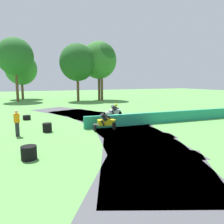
# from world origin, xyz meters

# --- Properties ---
(ground_plane) EXTENTS (120.00, 120.00, 0.00)m
(ground_plane) POSITION_xyz_m (0.00, 0.00, 0.00)
(ground_plane) COLOR #569947
(track_asphalt) EXTENTS (9.82, 27.96, 0.01)m
(track_asphalt) POSITION_xyz_m (-1.13, 0.07, 0.00)
(track_asphalt) COLOR #47474C
(track_asphalt) RESTS_ON ground
(safety_barrier) EXTENTS (16.33, 1.28, 0.90)m
(safety_barrier) POSITION_xyz_m (5.41, -0.33, 0.45)
(safety_barrier) COLOR #1E8466
(safety_barrier) RESTS_ON ground
(motorcycle_lead_yellow) EXTENTS (1.70, 0.86, 1.43)m
(motorcycle_lead_yellow) POSITION_xyz_m (-1.50, -0.94, 0.66)
(motorcycle_lead_yellow) COLOR black
(motorcycle_lead_yellow) RESTS_ON ground
(motorcycle_chase_white) EXTENTS (1.68, 0.90, 1.43)m
(motorcycle_chase_white) POSITION_xyz_m (1.20, 3.50, 0.64)
(motorcycle_chase_white) COLOR black
(motorcycle_chase_white) RESTS_ON ground
(tire_stack_near) EXTENTS (0.67, 0.67, 0.60)m
(tire_stack_near) POSITION_xyz_m (-6.62, -4.54, 0.30)
(tire_stack_near) COLOR black
(tire_stack_near) RESTS_ON ground
(tire_stack_mid_a) EXTENTS (0.61, 0.61, 0.60)m
(tire_stack_mid_a) POSITION_xyz_m (-5.23, 0.37, 0.30)
(tire_stack_mid_a) COLOR black
(tire_stack_mid_a) RESTS_ON ground
(tire_stack_mid_b) EXTENTS (0.65, 0.65, 0.40)m
(tire_stack_mid_b) POSITION_xyz_m (-6.29, 5.73, 0.20)
(tire_stack_mid_b) COLOR black
(tire_stack_mid_b) RESTS_ON ground
(track_marshal) EXTENTS (0.34, 0.24, 1.63)m
(track_marshal) POSITION_xyz_m (-7.06, -0.06, 0.82)
(track_marshal) COLOR #232328
(track_marshal) RESTS_ON ground
(tree_far_left) EXTENTS (6.11, 6.11, 10.12)m
(tree_far_left) POSITION_xyz_m (6.36, 21.29, 6.90)
(tree_far_left) COLOR brown
(tree_far_left) RESTS_ON ground
(tree_far_right) EXTENTS (5.82, 5.82, 9.45)m
(tree_far_right) POSITION_xyz_m (2.45, 20.95, 6.38)
(tree_far_right) COLOR brown
(tree_far_right) RESTS_ON ground
(tree_mid_rise) EXTENTS (5.62, 5.62, 8.52)m
(tree_mid_rise) POSITION_xyz_m (-6.00, 28.98, 5.56)
(tree_mid_rise) COLOR brown
(tree_mid_rise) RESTS_ON ground
(tree_behind_barrier) EXTENTS (4.67, 4.67, 9.84)m
(tree_behind_barrier) POSITION_xyz_m (6.61, 20.58, 7.34)
(tree_behind_barrier) COLOR brown
(tree_behind_barrier) RESTS_ON ground
(tree_distant) EXTENTS (5.69, 5.69, 10.23)m
(tree_distant) POSITION_xyz_m (-6.88, 24.08, 7.22)
(tree_distant) COLOR brown
(tree_distant) RESTS_ON ground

